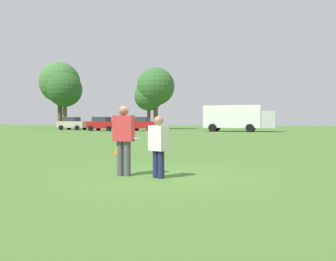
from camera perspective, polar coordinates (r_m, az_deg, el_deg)
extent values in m
plane|color=#47702D|center=(9.23, -1.33, -7.15)|extent=(167.61, 167.61, 0.00)
cylinder|color=#4C4C51|center=(9.27, -7.56, -4.39)|extent=(0.17, 0.17, 0.88)
cylinder|color=#4C4C51|center=(9.20, -6.44, -4.43)|extent=(0.17, 0.17, 0.88)
cube|color=red|center=(9.19, -7.02, 0.34)|extent=(0.52, 0.33, 0.65)
sphere|color=#8C664C|center=(9.19, -7.03, 3.11)|extent=(0.25, 0.25, 0.25)
cylinder|color=#1E234C|center=(8.77, -1.12, -5.40)|extent=(0.16, 0.16, 0.67)
cylinder|color=#1E234C|center=(8.91, -1.91, -5.30)|extent=(0.16, 0.16, 0.67)
cube|color=silver|center=(8.78, -1.52, -1.20)|extent=(0.54, 0.46, 0.61)
sphere|color=#8C664C|center=(8.77, -1.52, 1.52)|extent=(0.23, 0.23, 0.23)
cylinder|color=white|center=(9.16, -5.13, -1.22)|extent=(0.27, 0.27, 0.04)
cube|color=#D8590C|center=(14.97, -7.97, -3.71)|extent=(0.32, 0.32, 0.03)
cone|color=orange|center=(14.95, -7.97, -2.80)|extent=(0.24, 0.24, 0.45)
cube|color=#B7AD99|center=(53.29, -14.77, 0.93)|extent=(4.20, 1.80, 0.90)
cube|color=#2D333D|center=(53.42, -15.00, 1.70)|extent=(2.00, 1.64, 0.64)
cylinder|color=black|center=(53.45, -13.01, 0.46)|extent=(0.66, 0.22, 0.66)
cylinder|color=black|center=(51.75, -14.16, 0.42)|extent=(0.66, 0.22, 0.66)
cylinder|color=black|center=(54.85, -15.33, 0.47)|extent=(0.66, 0.22, 0.66)
cylinder|color=black|center=(53.19, -16.52, 0.43)|extent=(0.66, 0.22, 0.66)
cube|color=maroon|center=(48.08, -10.16, 0.88)|extent=(4.20, 1.80, 0.90)
cube|color=#2D333D|center=(48.20, -10.43, 1.74)|extent=(2.00, 1.64, 0.64)
cylinder|color=black|center=(48.38, -8.24, 0.36)|extent=(0.66, 0.22, 0.66)
cylinder|color=black|center=(46.60, -9.34, 0.31)|extent=(0.66, 0.22, 0.66)
cylinder|color=black|center=(49.59, -10.93, 0.38)|extent=(0.66, 0.22, 0.66)
cylinder|color=black|center=(47.86, -12.10, 0.33)|extent=(0.66, 0.22, 0.66)
cube|color=maroon|center=(47.43, -4.01, 0.90)|extent=(4.20, 1.80, 0.90)
cube|color=#2D333D|center=(47.52, -4.29, 1.77)|extent=(2.00, 1.64, 0.64)
cylinder|color=black|center=(47.89, -2.11, 0.37)|extent=(0.66, 0.22, 0.66)
cylinder|color=black|center=(46.03, -2.98, 0.31)|extent=(0.66, 0.22, 0.66)
cylinder|color=black|center=(48.86, -4.98, 0.39)|extent=(0.66, 0.22, 0.66)
cylinder|color=black|center=(47.03, -5.94, 0.34)|extent=(0.66, 0.22, 0.66)
cube|color=white|center=(44.89, 10.14, 2.17)|extent=(6.80, 2.50, 2.70)
cube|color=#B2B2B7|center=(44.49, 15.50, 1.69)|extent=(1.80, 2.30, 2.00)
cylinder|color=black|center=(46.01, 13.10, 0.46)|extent=(0.96, 0.28, 0.96)
cylinder|color=black|center=(43.28, 12.77, 0.39)|extent=(0.96, 0.28, 0.96)
cylinder|color=black|center=(46.61, 7.68, 0.50)|extent=(0.96, 0.28, 0.96)
cylinder|color=black|center=(43.92, 7.02, 0.44)|extent=(0.96, 0.28, 0.96)
cylinder|color=brown|center=(66.69, -16.66, 2.53)|extent=(0.83, 0.83, 5.00)
sphere|color=#3D7033|center=(67.01, -16.70, 7.27)|extent=(7.14, 7.14, 7.14)
cylinder|color=brown|center=(63.53, -15.94, 2.17)|extent=(0.68, 0.68, 4.09)
sphere|color=#285623|center=(63.73, -15.98, 6.25)|extent=(5.84, 5.84, 5.84)
cylinder|color=brown|center=(57.01, -3.05, 1.86)|extent=(0.54, 0.54, 3.22)
sphere|color=#33662D|center=(57.14, -3.05, 5.44)|extent=(4.60, 4.60, 4.60)
cylinder|color=brown|center=(56.53, -1.95, 2.33)|extent=(0.69, 0.69, 4.14)
sphere|color=#33662D|center=(56.76, -1.96, 6.96)|extent=(5.91, 5.91, 5.91)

